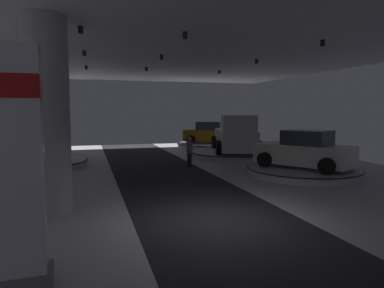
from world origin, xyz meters
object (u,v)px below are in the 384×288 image
display_platform_far_right (235,154)px  display_platform_far_left (31,163)px  display_platform_deep_right (211,145)px  visitor_walking_near (189,150)px  display_car_deep_right (210,133)px  display_car_deep_left (33,138)px  display_platform_mid_right (303,171)px  pickup_truck_far_left (30,143)px  brand_sign_pylon (5,168)px  column_left (47,116)px  pickup_truck_far_right (235,137)px  display_car_mid_right (304,151)px  display_platform_deep_left (33,150)px

display_platform_far_right → display_platform_far_left: (-11.76, -0.65, -0.02)m
display_platform_deep_right → visitor_walking_near: (-4.41, -9.07, 0.71)m
display_car_deep_right → visitor_walking_near: bearing=-115.8°
display_platform_far_left → display_car_deep_left: bearing=96.9°
display_platform_mid_right → pickup_truck_far_left: bearing=154.7°
display_car_deep_right → display_platform_far_left: size_ratio=0.80×
display_platform_deep_right → display_platform_far_right: size_ratio=0.95×
brand_sign_pylon → visitor_walking_near: 12.86m
column_left → visitor_walking_near: 9.14m
brand_sign_pylon → pickup_truck_far_right: (10.02, 14.05, -0.72)m
pickup_truck_far_right → display_car_mid_right: pickup_truck_far_right is taller
visitor_walking_near → display_platform_far_left: bearing=162.3°
brand_sign_pylon → display_car_mid_right: size_ratio=0.86×
brand_sign_pylon → display_car_mid_right: bearing=35.8°
column_left → display_car_mid_right: column_left is taller
column_left → display_car_deep_left: bearing=99.3°
display_car_deep_right → column_left: bearing=-123.7°
display_car_deep_right → pickup_truck_far_right: pickup_truck_far_right is taller
display_platform_mid_right → pickup_truck_far_left: 13.49m
display_car_deep_left → visitor_walking_near: display_car_deep_left is taller
display_platform_deep_left → display_car_mid_right: (13.08, -13.03, 0.97)m
column_left → pickup_truck_far_left: bearing=101.3°
brand_sign_pylon → pickup_truck_far_right: brand_sign_pylon is taller
brand_sign_pylon → pickup_truck_far_right: size_ratio=0.69×
brand_sign_pylon → display_platform_deep_left: (-2.51, 20.64, -1.89)m
pickup_truck_far_right → display_platform_far_left: pickup_truck_far_right is taller
display_platform_far_right → pickup_truck_far_left: pickup_truck_far_left is taller
pickup_truck_far_right → display_platform_deep_left: pickup_truck_far_right is taller
display_platform_deep_right → display_platform_far_left: size_ratio=0.95×
display_car_deep_right → display_car_mid_right: 12.68m
pickup_truck_far_right → visitor_walking_near: 4.77m
display_car_mid_right → pickup_truck_far_left: pickup_truck_far_left is taller
column_left → display_platform_deep_left: (-2.65, 16.02, -2.61)m
display_car_deep_right → display_car_mid_right: bearing=-90.1°
display_platform_far_right → pickup_truck_far_left: bearing=-175.3°
display_platform_deep_right → display_car_deep_left: display_car_deep_left is taller
display_platform_deep_left → pickup_truck_far_left: bearing=-82.9°
display_platform_deep_left → display_platform_far_left: size_ratio=0.88×
column_left → display_car_deep_left: size_ratio=1.25×
pickup_truck_far_left → display_car_mid_right: bearing=-25.4°
display_platform_deep_right → display_platform_mid_right: size_ratio=1.07×
display_platform_deep_right → display_platform_mid_right: bearing=-90.3°
brand_sign_pylon → display_platform_far_right: bearing=54.9°
brand_sign_pylon → display_platform_deep_left: 20.88m
column_left → display_platform_deep_right: 19.01m
display_platform_mid_right → pickup_truck_far_left: pickup_truck_far_left is taller
display_platform_mid_right → pickup_truck_far_left: size_ratio=0.91×
display_platform_deep_left → display_car_mid_right: bearing=-44.9°
display_platform_deep_right → display_platform_far_right: (-0.52, -5.92, 0.01)m
pickup_truck_far_left → brand_sign_pylon: bearing=-83.2°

